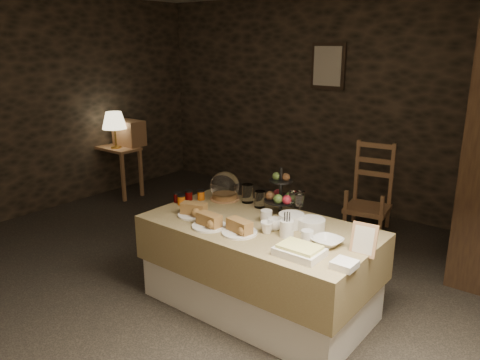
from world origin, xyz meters
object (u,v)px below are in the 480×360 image
Objects in this scene: wine_rack at (129,133)px; chair at (371,191)px; fruit_stand at (281,196)px; console_table at (118,156)px; buffet_table at (258,260)px; table_lamp at (114,121)px.

chair is (3.16, 0.80, -0.41)m from wine_rack.
wine_rack is 3.29m from fruit_stand.
chair is (3.21, 0.98, -0.11)m from console_table.
console_table is 3.31m from fruit_stand.
console_table is at bearing -105.52° from wine_rack.
table_lamp is at bearing 161.01° from buffet_table.
wine_rack reaches higher than chair.
buffet_table is at bearing -99.17° from chair.
console_table is at bearing 135.00° from table_lamp.
table_lamp is (-3.15, 1.09, 0.64)m from buffet_table.
buffet_table reaches higher than console_table.
table_lamp reaches higher than console_table.
chair is (0.00, 2.12, 0.03)m from buffet_table.
buffet_table is 3.40m from table_lamp.
fruit_stand is (3.14, -1.00, -0.00)m from wine_rack.
fruit_stand is at bearing -17.72° from wine_rack.
fruit_stand reaches higher than buffet_table.
wine_rack is at bearing 157.36° from buffet_table.
chair reaches higher than console_table.
console_table is 0.50m from table_lamp.
console_table is (-3.20, 1.14, 0.14)m from buffet_table.
wine_rack reaches higher than console_table.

